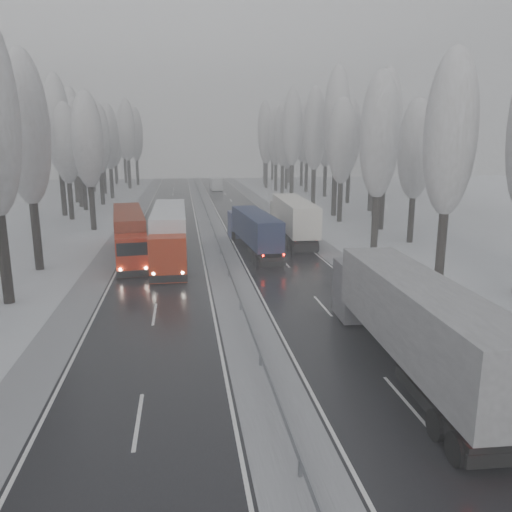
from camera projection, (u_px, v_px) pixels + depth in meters
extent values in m
plane|color=silver|center=(276.00, 410.00, 19.36)|extent=(260.00, 260.00, 0.00)
cube|color=black|center=(272.00, 248.00, 49.04)|extent=(7.50, 200.00, 0.03)
cube|color=black|center=(164.00, 251.00, 47.55)|extent=(7.50, 200.00, 0.03)
cube|color=#999AA0|center=(219.00, 250.00, 48.30)|extent=(3.00, 200.00, 0.04)
cube|color=#999AA0|center=(321.00, 247.00, 49.74)|extent=(2.40, 200.00, 0.04)
cube|color=#999AA0|center=(111.00, 253.00, 46.85)|extent=(2.40, 200.00, 0.04)
cube|color=slate|center=(219.00, 244.00, 48.17)|extent=(0.06, 200.00, 0.32)
cube|color=slate|center=(300.00, 469.00, 15.44)|extent=(0.12, 0.12, 0.60)
cube|color=slate|center=(221.00, 251.00, 46.30)|extent=(0.12, 0.12, 0.60)
cube|color=slate|center=(205.00, 208.00, 77.17)|extent=(0.12, 0.12, 0.60)
cylinder|color=black|center=(441.00, 247.00, 35.99)|extent=(0.68, 0.68, 5.60)
ellipsoid|color=gray|center=(451.00, 133.00, 34.21)|extent=(3.60, 3.60, 11.45)
cylinder|color=black|center=(375.00, 223.00, 46.87)|extent=(0.68, 0.68, 5.62)
ellipsoid|color=gray|center=(380.00, 135.00, 45.09)|extent=(3.60, 3.60, 11.48)
cylinder|color=black|center=(411.00, 219.00, 51.59)|extent=(0.64, 0.64, 4.94)
ellipsoid|color=gray|center=(416.00, 149.00, 50.02)|extent=(3.60, 3.60, 10.09)
cylinder|color=black|center=(377.00, 212.00, 55.23)|extent=(0.66, 0.66, 5.32)
ellipsoid|color=gray|center=(380.00, 141.00, 53.54)|extent=(3.60, 3.60, 10.88)
cylinder|color=black|center=(382.00, 203.00, 59.30)|extent=(0.72, 0.72, 6.31)
ellipsoid|color=gray|center=(386.00, 125.00, 57.29)|extent=(3.60, 3.60, 12.90)
cylinder|color=black|center=(340.00, 201.00, 65.17)|extent=(0.67, 0.67, 5.38)
ellipsoid|color=gray|center=(342.00, 141.00, 63.46)|extent=(3.60, 3.60, 10.98)
cylinder|color=black|center=(374.00, 200.00, 70.01)|extent=(0.62, 0.62, 4.59)
ellipsoid|color=gray|center=(377.00, 152.00, 68.55)|extent=(3.60, 3.60, 9.39)
cylinder|color=black|center=(334.00, 191.00, 70.35)|extent=(0.76, 0.76, 6.95)
ellipsoid|color=gray|center=(337.00, 118.00, 68.14)|extent=(3.60, 3.60, 14.19)
cylinder|color=black|center=(371.00, 189.00, 75.23)|extent=(0.74, 0.74, 6.59)
ellipsoid|color=gray|center=(374.00, 125.00, 73.13)|extent=(3.60, 3.60, 13.46)
cylinder|color=black|center=(313.00, 187.00, 80.25)|extent=(0.72, 0.72, 6.37)
ellipsoid|color=gray|center=(315.00, 129.00, 78.23)|extent=(3.60, 3.60, 13.01)
cylinder|color=black|center=(348.00, 186.00, 85.17)|extent=(0.70, 0.70, 5.97)
ellipsoid|color=gray|center=(350.00, 134.00, 83.27)|extent=(3.60, 3.60, 12.20)
cylinder|color=black|center=(292.00, 181.00, 90.35)|extent=(0.74, 0.74, 6.65)
ellipsoid|color=gray|center=(293.00, 127.00, 88.24)|extent=(3.60, 3.60, 13.59)
cylinder|color=black|center=(325.00, 181.00, 95.31)|extent=(0.71, 0.71, 6.14)
ellipsoid|color=gray|center=(326.00, 133.00, 93.36)|extent=(3.60, 3.60, 12.54)
cylinder|color=black|center=(282.00, 179.00, 99.85)|extent=(0.71, 0.71, 6.05)
ellipsoid|color=gray|center=(283.00, 135.00, 97.93)|extent=(3.60, 3.60, 12.37)
cylinder|color=black|center=(306.00, 177.00, 104.52)|extent=(0.72, 0.72, 6.30)
ellipsoid|color=gray|center=(307.00, 133.00, 102.52)|extent=(3.60, 3.60, 12.87)
cylinder|color=black|center=(276.00, 177.00, 107.12)|extent=(0.70, 0.70, 5.88)
ellipsoid|color=gray|center=(276.00, 137.00, 105.26)|extent=(3.60, 3.60, 12.00)
cylinder|color=black|center=(286.00, 178.00, 111.54)|extent=(0.64, 0.64, 4.86)
ellipsoid|color=gray|center=(287.00, 146.00, 110.00)|extent=(3.60, 3.60, 9.92)
cylinder|color=black|center=(266.00, 175.00, 113.84)|extent=(0.70, 0.70, 5.98)
ellipsoid|color=gray|center=(266.00, 136.00, 111.94)|extent=(3.60, 3.60, 12.21)
cylinder|color=black|center=(301.00, 173.00, 118.98)|extent=(0.71, 0.71, 6.19)
ellipsoid|color=gray|center=(302.00, 135.00, 117.02)|extent=(3.60, 3.60, 12.64)
cylinder|color=black|center=(265.00, 170.00, 123.42)|extent=(0.75, 0.75, 6.86)
ellipsoid|color=gray|center=(265.00, 130.00, 121.24)|extent=(3.60, 3.60, 14.01)
cylinder|color=black|center=(289.00, 172.00, 128.42)|extent=(0.68, 0.68, 5.55)
ellipsoid|color=gray|center=(289.00, 140.00, 126.66)|extent=(3.60, 3.60, 11.33)
cylinder|color=black|center=(265.00, 170.00, 133.94)|extent=(0.71, 0.71, 6.09)
ellipsoid|color=gray|center=(265.00, 136.00, 132.00)|extent=(3.60, 3.60, 12.45)
cylinder|color=black|center=(272.00, 170.00, 138.27)|extent=(0.67, 0.67, 5.49)
ellipsoid|color=gray|center=(272.00, 141.00, 136.52)|extent=(3.60, 3.60, 11.21)
cylinder|color=black|center=(4.00, 257.00, 31.74)|extent=(0.71, 0.71, 6.14)
cylinder|color=black|center=(36.00, 234.00, 40.26)|extent=(0.69, 0.69, 5.83)
ellipsoid|color=gray|center=(26.00, 128.00, 38.41)|extent=(3.60, 3.60, 11.92)
cylinder|color=black|center=(36.00, 222.00, 49.27)|extent=(0.65, 0.65, 5.03)
ellipsoid|color=gray|center=(29.00, 147.00, 47.67)|extent=(3.60, 3.60, 10.28)
cylinder|color=black|center=(92.00, 207.00, 58.96)|extent=(0.67, 0.67, 5.44)
ellipsoid|color=gray|center=(87.00, 140.00, 57.23)|extent=(3.60, 3.60, 11.11)
cylinder|color=black|center=(32.00, 203.00, 61.66)|extent=(0.69, 0.69, 5.72)
ellipsoid|color=gray|center=(25.00, 135.00, 59.84)|extent=(3.60, 3.60, 11.69)
cylinder|color=black|center=(71.00, 200.00, 67.04)|extent=(0.66, 0.66, 5.23)
ellipsoid|color=gray|center=(66.00, 143.00, 65.38)|extent=(3.60, 3.60, 10.68)
cylinder|color=black|center=(63.00, 192.00, 70.49)|extent=(0.74, 0.74, 6.60)
ellipsoid|color=gray|center=(57.00, 123.00, 68.39)|extent=(3.60, 3.60, 13.49)
cylinder|color=black|center=(85.00, 193.00, 76.35)|extent=(0.65, 0.65, 5.16)
ellipsoid|color=gray|center=(81.00, 144.00, 74.71)|extent=(3.60, 3.60, 10.54)
cylinder|color=black|center=(80.00, 189.00, 79.94)|extent=(0.69, 0.69, 5.79)
ellipsoid|color=gray|center=(76.00, 136.00, 78.10)|extent=(3.60, 3.60, 11.84)
cylinder|color=black|center=(102.00, 188.00, 83.04)|extent=(0.68, 0.68, 5.64)
ellipsoid|color=gray|center=(99.00, 138.00, 81.25)|extent=(3.60, 3.60, 11.53)
cylinder|color=black|center=(76.00, 183.00, 86.11)|extent=(0.73, 0.73, 6.56)
ellipsoid|color=gray|center=(72.00, 127.00, 84.03)|extent=(3.60, 3.60, 13.40)
cylinder|color=black|center=(112.00, 183.00, 92.79)|extent=(0.69, 0.69, 5.79)
ellipsoid|color=gray|center=(109.00, 137.00, 90.95)|extent=(3.60, 3.60, 11.84)
cylinder|color=black|center=(89.00, 179.00, 95.87)|extent=(0.74, 0.74, 6.65)
ellipsoid|color=gray|center=(85.00, 128.00, 93.76)|extent=(3.60, 3.60, 13.58)
cylinder|color=black|center=(105.00, 181.00, 101.50)|extent=(0.65, 0.65, 5.12)
ellipsoid|color=gray|center=(102.00, 144.00, 99.88)|extent=(3.60, 3.60, 10.46)
cylinder|color=black|center=(93.00, 178.00, 104.87)|extent=(0.69, 0.69, 5.84)
ellipsoid|color=gray|center=(90.00, 137.00, 103.02)|extent=(3.60, 3.60, 11.92)
cylinder|color=black|center=(129.00, 174.00, 112.29)|extent=(0.74, 0.74, 6.67)
ellipsoid|color=gray|center=(127.00, 130.00, 110.17)|extent=(3.60, 3.60, 13.63)
cylinder|color=black|center=(90.00, 174.00, 114.89)|extent=(0.72, 0.72, 6.31)
ellipsoid|color=gray|center=(88.00, 133.00, 112.89)|extent=(3.60, 3.60, 12.88)
cylinder|color=black|center=(137.00, 172.00, 121.54)|extent=(0.72, 0.72, 6.29)
ellipsoid|color=gray|center=(135.00, 134.00, 119.54)|extent=(3.60, 3.60, 12.84)
cylinder|color=black|center=(116.00, 174.00, 124.76)|extent=(0.64, 0.64, 4.86)
ellipsoid|color=gray|center=(114.00, 146.00, 123.22)|extent=(3.60, 3.60, 9.92)
cylinder|color=black|center=(126.00, 170.00, 127.36)|extent=(0.74, 0.74, 6.63)
ellipsoid|color=gray|center=(123.00, 132.00, 125.25)|extent=(3.60, 3.60, 13.54)
cylinder|color=black|center=(116.00, 171.00, 130.92)|extent=(0.69, 0.69, 5.79)
ellipsoid|color=gray|center=(114.00, 139.00, 129.08)|extent=(3.60, 3.60, 11.82)
cube|color=#54555A|center=(358.00, 287.00, 29.61)|extent=(2.82, 2.93, 3.26)
cube|color=black|center=(352.00, 269.00, 30.75)|extent=(2.50, 0.20, 1.09)
cube|color=black|center=(350.00, 300.00, 31.32)|extent=(2.72, 0.27, 0.54)
cube|color=slate|center=(421.00, 317.00, 21.14)|extent=(3.31, 14.21, 3.04)
cube|color=black|center=(463.00, 410.00, 17.83)|extent=(2.62, 6.06, 0.49)
cube|color=black|center=(505.00, 467.00, 15.40)|extent=(2.50, 0.16, 0.65)
cylinder|color=black|center=(343.00, 312.00, 28.92)|extent=(0.42, 1.14, 1.13)
cylinder|color=black|center=(381.00, 311.00, 29.16)|extent=(0.42, 1.14, 1.13)
cylinder|color=black|center=(438.00, 425.00, 17.34)|extent=(0.42, 1.14, 1.13)
cylinder|color=black|center=(499.00, 421.00, 17.58)|extent=(0.42, 1.14, 1.13)
cylinder|color=black|center=(458.00, 449.00, 15.97)|extent=(0.42, 1.14, 1.13)
sphere|color=#FF0C05|center=(489.00, 451.00, 14.39)|extent=(0.22, 0.22, 0.22)
sphere|color=white|center=(334.00, 294.00, 31.15)|extent=(0.24, 0.24, 0.24)
sphere|color=white|center=(366.00, 293.00, 31.36)|extent=(0.24, 0.24, 0.24)
cube|color=navy|center=(241.00, 225.00, 53.56)|extent=(2.47, 2.55, 2.75)
cube|color=black|center=(239.00, 218.00, 54.50)|extent=(2.11, 0.25, 0.92)
cube|color=black|center=(239.00, 233.00, 54.98)|extent=(2.30, 0.31, 0.46)
cube|color=#15163A|center=(255.00, 227.00, 46.53)|extent=(3.24, 12.08, 2.57)
cube|color=black|center=(271.00, 262.00, 41.25)|extent=(2.11, 0.27, 0.41)
cube|color=black|center=(264.00, 253.00, 43.79)|extent=(2.40, 5.19, 0.41)
cube|color=black|center=(270.00, 263.00, 41.78)|extent=(2.11, 0.22, 0.55)
cylinder|color=black|center=(233.00, 236.00, 52.88)|extent=(0.39, 0.98, 0.95)
cylinder|color=black|center=(251.00, 235.00, 53.30)|extent=(0.39, 0.98, 0.95)
cylinder|color=black|center=(254.00, 257.00, 43.28)|extent=(0.39, 0.98, 0.95)
cylinder|color=black|center=(275.00, 256.00, 43.69)|extent=(0.39, 0.98, 0.95)
cylinder|color=black|center=(257.00, 260.00, 42.14)|extent=(0.39, 0.98, 0.95)
cylinder|color=black|center=(279.00, 259.00, 42.56)|extent=(0.39, 0.98, 0.95)
sphere|color=#FF0C05|center=(261.00, 254.00, 40.84)|extent=(0.18, 0.18, 0.18)
sphere|color=#FF0C05|center=(282.00, 253.00, 41.22)|extent=(0.18, 0.18, 0.18)
sphere|color=white|center=(231.00, 230.00, 54.74)|extent=(0.20, 0.20, 0.20)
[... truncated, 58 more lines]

